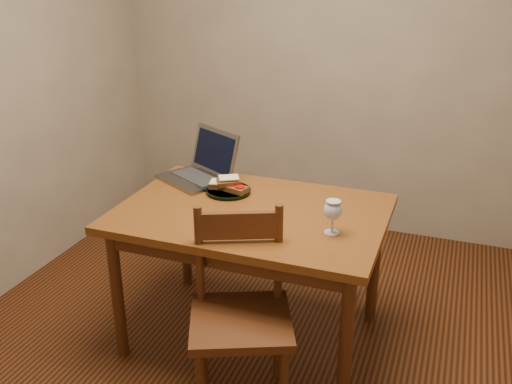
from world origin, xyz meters
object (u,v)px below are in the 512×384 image
(chair, at_px, (241,307))
(laptop, at_px, (203,166))
(table, at_px, (252,226))
(plate, at_px, (229,191))
(milk_glass, at_px, (333,217))

(chair, relative_size, laptop, 1.17)
(table, xyz_separation_m, chair, (0.12, -0.47, -0.16))
(plate, bearing_deg, chair, -63.35)
(milk_glass, bearing_deg, chair, -130.96)
(plate, relative_size, laptop, 0.50)
(milk_glass, xyz_separation_m, laptop, (-0.84, 0.43, -0.01))
(chair, height_order, laptop, laptop)
(table, relative_size, plate, 5.48)
(table, distance_m, chair, 0.51)
(plate, height_order, laptop, laptop)
(table, height_order, plate, plate)
(laptop, bearing_deg, chair, -26.91)
(chair, bearing_deg, laptop, 100.86)
(table, bearing_deg, milk_glass, -15.08)
(laptop, bearing_deg, plate, -6.57)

